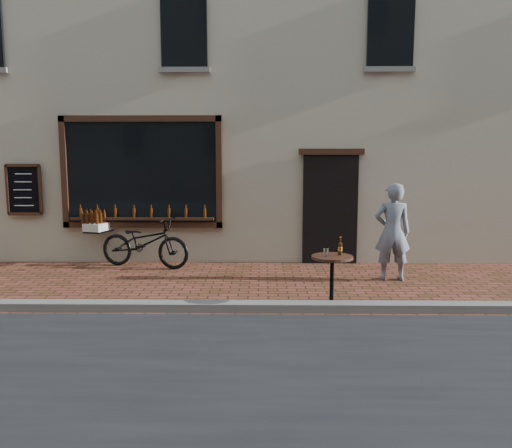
{
  "coord_description": "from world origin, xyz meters",
  "views": [
    {
      "loc": [
        0.54,
        -6.59,
        2.12
      ],
      "look_at": [
        0.43,
        1.2,
        1.1
      ],
      "focal_mm": 35.0,
      "sensor_mm": 36.0,
      "label": 1
    }
  ],
  "objects": [
    {
      "name": "ground",
      "position": [
        0.0,
        0.0,
        0.0
      ],
      "size": [
        90.0,
        90.0,
        0.0
      ],
      "primitive_type": "plane",
      "color": "#502E1A",
      "rests_on": "ground"
    },
    {
      "name": "kerb",
      "position": [
        0.0,
        0.2,
        0.06
      ],
      "size": [
        90.0,
        0.25,
        0.12
      ],
      "primitive_type": "cube",
      "color": "slate",
      "rests_on": "ground"
    },
    {
      "name": "pedestrian",
      "position": [
        2.8,
        2.04,
        0.85
      ],
      "size": [
        0.64,
        0.44,
        1.71
      ],
      "primitive_type": "imported",
      "rotation": [
        0.0,
        0.0,
        3.09
      ],
      "color": "slate",
      "rests_on": "ground"
    },
    {
      "name": "bistro_table",
      "position": [
        1.53,
        0.35,
        0.54
      ],
      "size": [
        0.59,
        0.59,
        1.01
      ],
      "color": "black",
      "rests_on": "ground"
    },
    {
      "name": "shop_building",
      "position": [
        0.0,
        6.5,
        5.0
      ],
      "size": [
        28.0,
        6.2,
        10.0
      ],
      "color": "#B8AE91",
      "rests_on": "ground"
    },
    {
      "name": "cargo_bicycle",
      "position": [
        -1.82,
        3.03,
        0.5
      ],
      "size": [
        2.28,
        1.15,
        1.05
      ],
      "rotation": [
        0.0,
        0.0,
        1.3
      ],
      "color": "black",
      "rests_on": "ground"
    }
  ]
}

